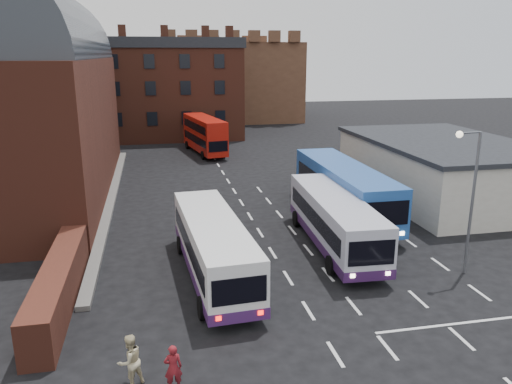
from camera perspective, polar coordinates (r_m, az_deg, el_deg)
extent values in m
plane|color=black|center=(22.13, 5.36, -12.36)|extent=(180.00, 180.00, 0.00)
cube|color=#602B1E|center=(41.15, -25.20, 6.62)|extent=(12.00, 28.00, 10.00)
cylinder|color=#1E2328|center=(40.81, -26.02, 13.55)|extent=(12.00, 26.00, 12.00)
cube|color=#602B1E|center=(23.11, -21.57, -9.71)|extent=(1.20, 10.00, 1.80)
cube|color=beige|center=(39.66, 20.51, 2.40)|extent=(10.00, 16.00, 4.00)
cube|color=#282B30|center=(39.28, 20.80, 5.39)|extent=(10.40, 16.40, 0.30)
cube|color=brown|center=(64.84, -11.91, 10.92)|extent=(22.00, 10.00, 11.00)
cube|color=brown|center=(85.60, -3.73, 12.58)|extent=(22.00, 22.00, 12.00)
cube|color=white|center=(23.68, -4.89, -5.96)|extent=(3.06, 10.66, 2.39)
cube|color=black|center=(23.63, -4.90, -5.64)|extent=(3.04, 9.47, 0.86)
cylinder|color=black|center=(27.05, -8.65, -6.01)|extent=(0.33, 0.97, 0.96)
cylinder|color=black|center=(20.66, -6.21, -13.03)|extent=(0.33, 0.97, 0.96)
cylinder|color=black|center=(27.39, -3.65, -5.58)|extent=(0.33, 0.97, 0.96)
cylinder|color=black|center=(21.10, 0.36, -12.29)|extent=(0.33, 0.97, 0.96)
cube|color=silver|center=(27.48, 8.97, -2.96)|extent=(2.95, 10.80, 2.43)
cube|color=black|center=(27.44, 8.98, -2.67)|extent=(2.95, 9.61, 0.88)
cylinder|color=black|center=(25.34, 13.84, -7.81)|extent=(0.32, 0.98, 0.97)
cylinder|color=black|center=(31.65, 8.91, -2.79)|extent=(0.32, 0.98, 0.97)
cylinder|color=black|center=(24.54, 8.53, -8.30)|extent=(0.32, 0.98, 0.97)
cylinder|color=black|center=(31.01, 4.62, -3.03)|extent=(0.32, 0.98, 0.97)
cube|color=#2454A5|center=(32.86, 10.01, 0.55)|extent=(2.83, 12.40, 2.82)
cube|color=black|center=(32.82, 10.02, 0.84)|extent=(2.89, 11.20, 1.01)
cylinder|color=black|center=(30.40, 15.07, -3.77)|extent=(0.32, 1.13, 1.13)
cylinder|color=black|center=(37.68, 9.49, 0.28)|extent=(0.32, 1.13, 1.13)
cylinder|color=black|center=(29.27, 10.11, -4.21)|extent=(0.32, 1.13, 1.13)
cylinder|color=black|center=(36.78, 5.38, 0.05)|extent=(0.32, 1.13, 1.13)
cube|color=#B3160C|center=(53.60, -5.90, 6.66)|extent=(3.82, 9.88, 3.42)
cube|color=black|center=(53.67, -5.89, 6.15)|extent=(3.67, 8.71, 0.79)
cylinder|color=black|center=(51.30, -3.73, 4.37)|extent=(0.39, 0.91, 0.88)
cylinder|color=black|center=(57.42, -5.74, 5.52)|extent=(0.39, 0.91, 0.88)
cylinder|color=black|center=(50.69, -6.09, 4.18)|extent=(0.39, 0.91, 0.88)
cylinder|color=black|center=(56.87, -7.87, 5.35)|extent=(0.39, 0.91, 0.88)
cylinder|color=slate|center=(25.60, 23.45, -1.36)|extent=(0.14, 0.14, 6.91)
cylinder|color=slate|center=(24.47, 23.29, 6.25)|extent=(1.21, 0.28, 0.09)
sphere|color=#FFF2CC|center=(24.06, 22.23, 6.12)|extent=(0.31, 0.31, 0.31)
imported|color=maroon|center=(16.84, -9.45, -19.19)|extent=(0.60, 0.42, 1.58)
imported|color=#C8B98E|center=(17.24, -14.20, -18.19)|extent=(1.09, 1.03, 1.77)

